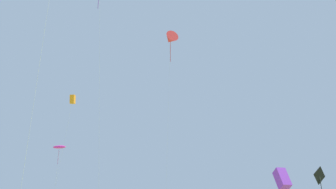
{
  "coord_description": "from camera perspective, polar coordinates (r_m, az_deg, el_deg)",
  "views": [
    {
      "loc": [
        0.34,
        -2.55,
        1.5
      ],
      "look_at": [
        0.0,
        32.0,
        15.09
      ],
      "focal_mm": 36.63,
      "sensor_mm": 36.0,
      "label": 1
    }
  ],
  "objects": [
    {
      "name": "kite_orange_box",
      "position": [
        67.46,
        -15.6,
        -0.83
      ],
      "size": [
        1.88,
        2.37,
        25.34
      ],
      "color": "orange",
      "rests_on": "ground"
    },
    {
      "name": "kite_magenta_parafoil",
      "position": [
        58.72,
        -17.62,
        -8.36
      ],
      "size": [
        2.25,
        1.26,
        14.21
      ],
      "color": "#E02DA3",
      "rests_on": "ground"
    },
    {
      "name": "kite_purple_box",
      "position": [
        36.03,
        18.46,
        -13.19
      ],
      "size": [
        1.5,
        2.47,
        7.14
      ],
      "color": "purple",
      "rests_on": "ground"
    },
    {
      "name": "kite_red_delta",
      "position": [
        66.0,
        0.39,
        9.2
      ],
      "size": [
        3.21,
        3.22,
        36.57
      ],
      "color": "red",
      "rests_on": "ground"
    },
    {
      "name": "kite_black_diamond",
      "position": [
        61.72,
        23.91,
        -12.36
      ],
      "size": [
        2.51,
        1.68,
        10.97
      ],
      "color": "black",
      "rests_on": "ground"
    }
  ]
}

